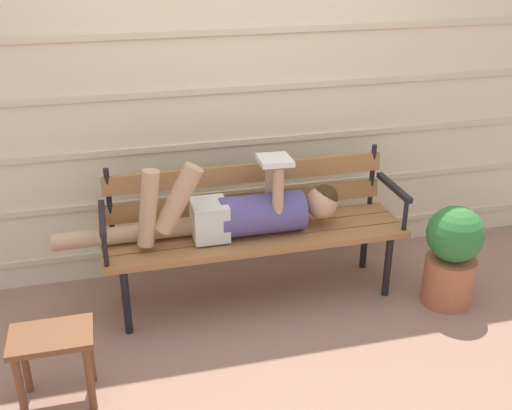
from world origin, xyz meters
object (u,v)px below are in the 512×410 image
(park_bench, at_px, (253,222))
(potted_plant, at_px, (452,254))
(footstool, at_px, (53,350))
(reclining_person, at_px, (238,212))

(park_bench, relative_size, potted_plant, 2.84)
(park_bench, distance_m, potted_plant, 1.19)
(footstool, bearing_deg, park_bench, 31.94)
(footstool, height_order, potted_plant, potted_plant)
(park_bench, bearing_deg, reclining_person, -147.27)
(reclining_person, relative_size, footstool, 4.23)
(footstool, bearing_deg, reclining_person, 31.85)
(park_bench, relative_size, footstool, 4.57)
(footstool, relative_size, potted_plant, 0.62)
(park_bench, height_order, footstool, park_bench)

